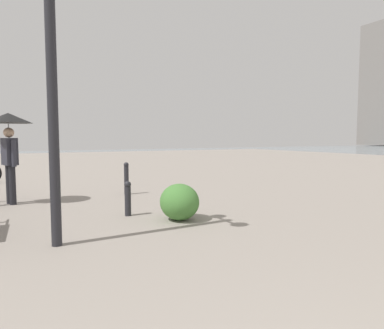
# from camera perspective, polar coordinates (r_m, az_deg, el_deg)

# --- Properties ---
(lamppost) EXTENTS (0.98, 0.28, 4.37)m
(lamppost) POSITION_cam_1_polar(r_m,az_deg,el_deg) (5.24, -22.24, 19.42)
(lamppost) COLOR #232328
(lamppost) RESTS_ON ground
(pedestrian) EXTENTS (1.00, 1.00, 2.03)m
(pedestrian) POSITION_cam_1_polar(r_m,az_deg,el_deg) (8.69, -27.88, 4.67)
(pedestrian) COLOR black
(pedestrian) RESTS_ON ground
(bollard_near) EXTENTS (0.13, 0.13, 0.67)m
(bollard_near) POSITION_cam_1_polar(r_m,az_deg,el_deg) (6.74, -10.50, -5.37)
(bollard_near) COLOR #232328
(bollard_near) RESTS_ON ground
(bollard_mid) EXTENTS (0.13, 0.13, 0.85)m
(bollard_mid) POSITION_cam_1_polar(r_m,az_deg,el_deg) (9.24, -10.73, -2.13)
(bollard_mid) COLOR #232328
(bollard_mid) RESTS_ON ground
(shrub_low) EXTENTS (0.78, 0.70, 0.66)m
(shrub_low) POSITION_cam_1_polar(r_m,az_deg,el_deg) (6.31, -2.07, -6.16)
(shrub_low) COLOR #477F38
(shrub_low) RESTS_ON ground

